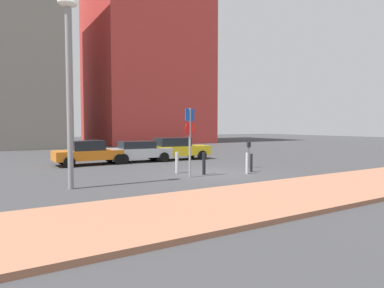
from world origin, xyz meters
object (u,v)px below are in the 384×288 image
Objects in this scene: traffic_bollard_near at (251,163)px; traffic_bollard_far at (204,164)px; parking_sign_post at (190,134)px; traffic_bollard_mid at (247,163)px; parked_car_silver at (139,151)px; traffic_bollard_edge at (177,163)px; parking_meter at (249,151)px; street_lamp at (69,78)px; parked_car_yellow at (176,148)px; parked_car_orange at (90,152)px.

traffic_bollard_near is 0.87× the size of traffic_bollard_far.
parking_sign_post is 3.36m from traffic_bollard_mid.
traffic_bollard_far is at bearing -85.56° from parked_car_silver.
traffic_bollard_mid is at bearing -34.46° from traffic_bollard_edge.
parking_meter reaches higher than traffic_bollard_near.
traffic_bollard_near is 0.79m from traffic_bollard_mid.
street_lamp reaches higher than parking_sign_post.
street_lamp is 6.61m from traffic_bollard_edge.
parked_car_yellow reaches higher than parked_car_silver.
parked_car_yellow reaches higher than parked_car_orange.
parking_sign_post reaches higher than traffic_bollard_edge.
street_lamp is 7.45× the size of traffic_bollard_near.
parked_car_silver is 2.80× the size of parking_meter.
parked_car_orange reaches higher than traffic_bollard_near.
parking_sign_post reaches higher than parked_car_orange.
parked_car_orange is 9.49m from parking_meter.
traffic_bollard_far is 1.41m from traffic_bollard_edge.
parked_car_yellow is 4.94× the size of traffic_bollard_near.
traffic_bollard_far reaches higher than traffic_bollard_near.
traffic_bollard_edge is at bearing 175.45° from parking_meter.
parked_car_yellow is at bearing -1.33° from parked_car_orange.
parking_sign_post is 5.63m from street_lamp.
street_lamp is 6.47× the size of traffic_bollard_far.
parking_sign_post reaches higher than traffic_bollard_far.
parked_car_orange is 0.62× the size of street_lamp.
traffic_bollard_edge is at bearing 128.53° from traffic_bollard_far.
traffic_bollard_near is at bearing 0.35° from street_lamp.
traffic_bollard_far is (-2.14, -6.85, -0.25)m from parked_car_yellow.
parked_car_yellow is 6.49m from traffic_bollard_edge.
traffic_bollard_far reaches higher than traffic_bollard_mid.
parked_car_silver is 9.92m from street_lamp.
parked_car_silver is at bearing 123.04° from parking_meter.
traffic_bollard_mid is at bearing -146.15° from traffic_bollard_near.
street_lamp is at bearing -172.77° from parking_meter.
parked_car_yellow is at bearing 102.29° from parking_meter.
parking_sign_post is at bearing 170.70° from traffic_bollard_mid.
traffic_bollard_edge is at bearing 145.54° from traffic_bollard_mid.
parked_car_silver is at bearing 86.32° from parking_sign_post.
parked_car_silver is at bearing 94.44° from traffic_bollard_far.
traffic_bollard_mid reaches higher than traffic_bollard_near.
street_lamp is (-5.22, -0.10, 2.10)m from parking_sign_post.
traffic_bollard_mid is at bearing -9.30° from parking_sign_post.
parked_car_silver is 7.41m from parking_sign_post.
parked_car_orange reaches higher than parking_meter.
street_lamp is 6.57× the size of traffic_bollard_edge.
traffic_bollard_edge is at bearing 85.15° from parking_sign_post.
street_lamp is at bearing -178.85° from parking_sign_post.
parked_car_yellow reaches higher than traffic_bollard_far.
traffic_bollard_edge is (-0.34, -5.82, -0.20)m from parked_car_silver.
parked_car_orange is at bearing 139.05° from parking_meter.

